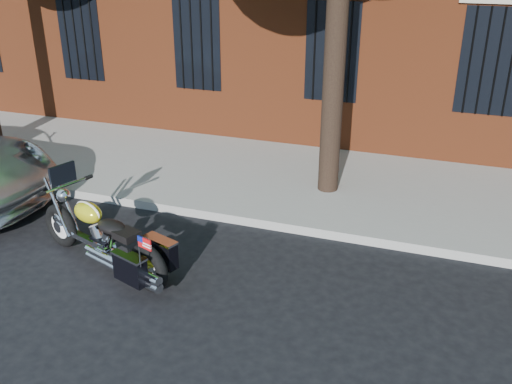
% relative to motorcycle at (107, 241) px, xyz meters
% --- Properties ---
extents(ground, '(120.00, 120.00, 0.00)m').
position_rel_motorcycle_xyz_m(ground, '(1.84, 0.61, -0.47)').
color(ground, black).
rests_on(ground, ground).
extents(curb, '(40.00, 0.16, 0.15)m').
position_rel_motorcycle_xyz_m(curb, '(1.84, 1.99, -0.39)').
color(curb, gray).
rests_on(curb, ground).
extents(sidewalk, '(40.00, 3.60, 0.15)m').
position_rel_motorcycle_xyz_m(sidewalk, '(1.84, 3.87, -0.39)').
color(sidewalk, gray).
rests_on(sidewalk, ground).
extents(motorcycle, '(2.54, 1.38, 1.39)m').
position_rel_motorcycle_xyz_m(motorcycle, '(0.00, 0.00, 0.00)').
color(motorcycle, black).
rests_on(motorcycle, ground).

